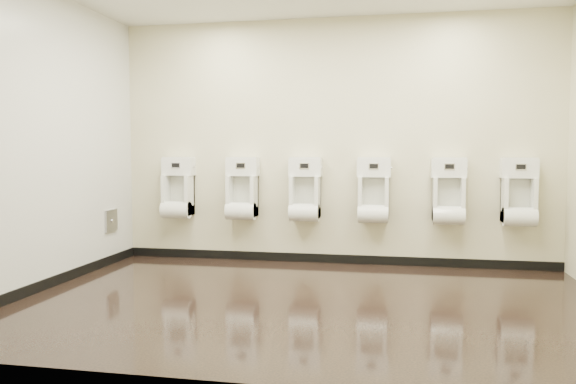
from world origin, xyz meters
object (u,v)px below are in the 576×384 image
Objects in this scene: urinal_5 at (519,197)px; urinal_0 at (178,192)px; urinal_1 at (242,193)px; access_panel at (111,221)px; urinal_4 at (448,196)px; urinal_3 at (374,195)px; urinal_2 at (305,194)px.

urinal_0 is at bearing 180.00° from urinal_5.
access_panel is at bearing -163.53° from urinal_1.
urinal_4 and urinal_5 have the same top height.
urinal_1 is at bearing 180.00° from urinal_3.
access_panel is at bearing -168.98° from urinal_2.
urinal_4 is (3.76, 0.42, 0.30)m from access_panel.
urinal_2 and urinal_3 have the same top height.
urinal_0 is 0.79m from urinal_1.
urinal_4 is (3.12, 0.00, 0.00)m from urinal_0.
access_panel is at bearing -174.60° from urinal_5.
urinal_4 is 1.00× the size of urinal_5.
urinal_1 is (1.43, 0.42, 0.30)m from access_panel.
urinal_0 and urinal_4 have the same top height.
urinal_3 is 1.00× the size of urinal_4.
urinal_0 and urinal_5 have the same top height.
urinal_3 is (2.95, 0.42, 0.30)m from access_panel.
urinal_3 is at bearing 0.00° from urinal_2.
urinal_4 is at bearing 0.00° from urinal_0.
urinal_0 and urinal_2 have the same top height.
urinal_3 is at bearing 180.00° from urinal_4.
urinal_3 is 1.00× the size of urinal_5.
access_panel is 0.35× the size of urinal_2.
urinal_1 is 2.32m from urinal_4.
urinal_4 is at bearing 6.44° from access_panel.
access_panel is 0.35× the size of urinal_5.
urinal_2 reaches higher than access_panel.
urinal_2 is (0.74, 0.00, 0.00)m from urinal_1.
urinal_2 is 1.58m from urinal_4.
urinal_1 and urinal_2 have the same top height.
urinal_4 is at bearing 0.00° from urinal_1.
urinal_5 is (2.30, 0.00, 0.00)m from urinal_2.
urinal_0 is at bearing 33.49° from access_panel.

